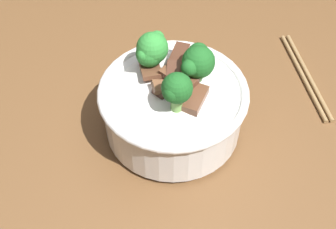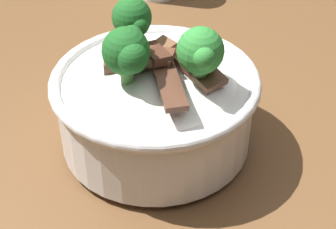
{
  "view_description": "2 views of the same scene",
  "coord_description": "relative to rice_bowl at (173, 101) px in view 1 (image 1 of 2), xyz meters",
  "views": [
    {
      "loc": [
        -0.35,
        0.08,
        1.34
      ],
      "look_at": [
        0.04,
        0.0,
        0.89
      ],
      "focal_mm": 47.68,
      "sensor_mm": 36.0,
      "label": 1
    },
    {
      "loc": [
        0.41,
        -0.27,
        1.2
      ],
      "look_at": [
        0.06,
        0.01,
        0.84
      ],
      "focal_mm": 57.13,
      "sensor_mm": 36.0,
      "label": 2
    }
  ],
  "objects": [
    {
      "name": "chopsticks_pair",
      "position": [
        0.07,
        -0.24,
        -0.06
      ],
      "size": [
        0.2,
        0.02,
        0.01
      ],
      "color": "#9E7A4C",
      "rests_on": "dining_table"
    },
    {
      "name": "rice_bowl",
      "position": [
        0.0,
        0.0,
        0.0
      ],
      "size": [
        0.21,
        0.21,
        0.15
      ],
      "color": "white",
      "rests_on": "dining_table"
    },
    {
      "name": "dining_table",
      "position": [
        -0.06,
        0.01,
        -0.17
      ],
      "size": [
        1.15,
        0.95,
        0.82
      ],
      "color": "brown",
      "rests_on": "ground"
    }
  ]
}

